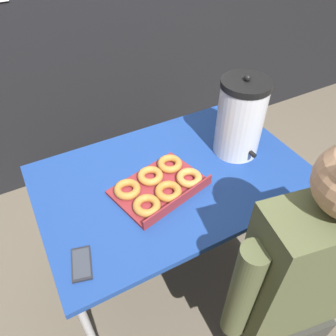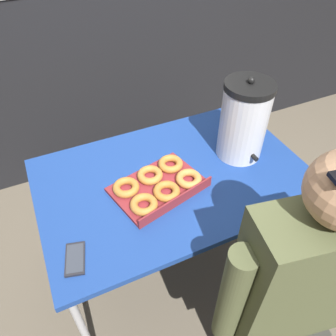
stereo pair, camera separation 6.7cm
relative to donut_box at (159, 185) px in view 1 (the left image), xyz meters
The scene contains 7 objects.
ground_plane 0.80m from the donut_box, 25.23° to the left, with size 12.00×12.00×0.00m, color brown.
back_wall 1.29m from the donut_box, 85.53° to the left, with size 6.00×0.11×2.40m.
folding_table 0.13m from the donut_box, 25.23° to the left, with size 1.23×0.80×0.77m.
donut_box is the anchor object (origin of this frame).
coffee_urn 0.49m from the donut_box, ahead, with size 0.22×0.25×0.41m.
cell_phone 0.46m from the donut_box, 154.34° to the right, with size 0.10×0.15×0.01m.
person_seated 0.67m from the donut_box, 66.81° to the right, with size 0.56×0.29×1.34m.
Camera 1 is at (-0.53, -0.94, 1.83)m, focal length 35.00 mm.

